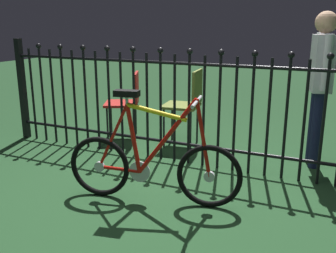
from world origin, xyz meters
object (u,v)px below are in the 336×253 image
Objects in this scene: chair_olive at (188,100)px; person_visitor at (321,77)px; chair_red at (128,99)px; bicycle at (152,164)px.

chair_olive is 0.59× the size of person_visitor.
chair_olive is at bearing 178.08° from person_visitor.
chair_olive reaches higher than chair_red.
bicycle is 1.88m from chair_red.
person_visitor reaches higher than chair_olive.
person_visitor is at bearing -1.04° from chair_red.
bicycle is at bearing -78.79° from chair_olive.
bicycle is at bearing -127.73° from person_visitor.
person_visitor reaches higher than chair_red.
chair_olive is at bearing 0.49° from chair_red.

